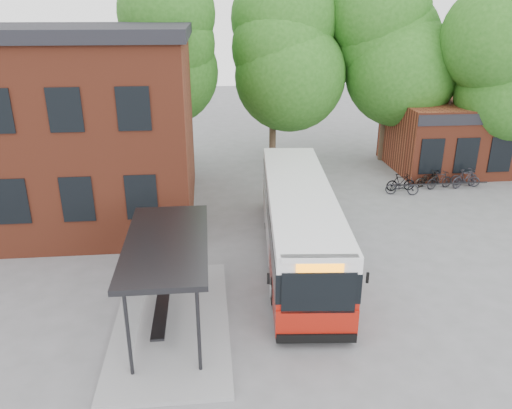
{
  "coord_description": "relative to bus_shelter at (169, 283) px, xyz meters",
  "views": [
    {
      "loc": [
        -3.19,
        -14.3,
        9.17
      ],
      "look_at": [
        -1.39,
        3.78,
        2.0
      ],
      "focal_mm": 35.0,
      "sensor_mm": 36.0,
      "label": 1
    }
  ],
  "objects": [
    {
      "name": "tree_2",
      "position": [
        12.5,
        17.0,
        4.05
      ],
      "size": [
        7.92,
        7.92,
        11.0
      ],
      "primitive_type": null,
      "color": "#215717",
      "rests_on": "ground"
    },
    {
      "name": "bicycle_5",
      "position": [
        15.25,
        11.27,
        -0.92
      ],
      "size": [
        1.85,
        1.06,
        1.07
      ],
      "primitive_type": "imported",
      "rotation": [
        0.0,
        0.0,
        1.9
      ],
      "color": "#252429",
      "rests_on": "ground"
    },
    {
      "name": "bicycle_7",
      "position": [
        15.37,
        11.47,
        -0.99
      ],
      "size": [
        1.57,
        0.97,
        0.91
      ],
      "primitive_type": "imported",
      "rotation": [
        0.0,
        0.0,
        1.18
      ],
      "color": "#27272D",
      "rests_on": "ground"
    },
    {
      "name": "tree_0",
      "position": [
        -1.5,
        17.0,
        4.05
      ],
      "size": [
        7.92,
        7.92,
        11.0
      ],
      "primitive_type": null,
      "color": "#215717",
      "rests_on": "ground"
    },
    {
      "name": "bicycle_3",
      "position": [
        13.77,
        11.22,
        -0.96
      ],
      "size": [
        1.69,
        0.86,
        0.98
      ],
      "primitive_type": "imported",
      "rotation": [
        0.0,
        0.0,
        1.83
      ],
      "color": "black",
      "rests_on": "ground"
    },
    {
      "name": "tree_3",
      "position": [
        17.5,
        13.0,
        3.19
      ],
      "size": [
        7.04,
        7.04,
        9.28
      ],
      "primitive_type": null,
      "color": "#215717",
      "rests_on": "ground"
    },
    {
      "name": "shop_row",
      "position": [
        19.5,
        15.0,
        0.55
      ],
      "size": [
        14.0,
        6.2,
        4.0
      ],
      "primitive_type": null,
      "color": "maroon",
      "rests_on": "ground"
    },
    {
      "name": "bicycle_0",
      "position": [
        11.39,
        10.48,
        -1.0
      ],
      "size": [
        1.8,
        0.95,
        0.9
      ],
      "primitive_type": "imported",
      "rotation": [
        0.0,
        0.0,
        1.36
      ],
      "color": "black",
      "rests_on": "ground"
    },
    {
      "name": "tree_1",
      "position": [
        5.5,
        18.0,
        3.75
      ],
      "size": [
        7.92,
        7.92,
        10.4
      ],
      "primitive_type": null,
      "color": "#215717",
      "rests_on": "ground"
    },
    {
      "name": "bicycle_2",
      "position": [
        13.26,
        11.62,
        -1.02
      ],
      "size": [
        1.74,
        1.05,
        0.86
      ],
      "primitive_type": "imported",
      "rotation": [
        0.0,
        0.0,
        1.88
      ],
      "color": "black",
      "rests_on": "ground"
    },
    {
      "name": "ground",
      "position": [
        4.5,
        1.0,
        -1.45
      ],
      "size": [
        100.0,
        100.0,
        0.0
      ],
      "primitive_type": "plane",
      "color": "slate"
    },
    {
      "name": "bicycle_4",
      "position": [
        13.39,
        11.76,
        -1.02
      ],
      "size": [
        1.72,
        1.16,
        0.86
      ],
      "primitive_type": "imported",
      "rotation": [
        0.0,
        0.0,
        1.97
      ],
      "color": "black",
      "rests_on": "ground"
    },
    {
      "name": "bicycle_1",
      "position": [
        11.54,
        11.1,
        -0.97
      ],
      "size": [
        1.6,
        0.51,
        0.95
      ],
      "primitive_type": "imported",
      "rotation": [
        0.0,
        0.0,
        1.61
      ],
      "color": "black",
      "rests_on": "ground"
    },
    {
      "name": "city_bus",
      "position": [
        4.69,
        4.02,
        0.01
      ],
      "size": [
        3.4,
        11.66,
        2.92
      ],
      "primitive_type": null,
      "rotation": [
        0.0,
        0.0,
        -0.08
      ],
      "color": "#99160C",
      "rests_on": "ground"
    },
    {
      "name": "bus_shelter",
      "position": [
        0.0,
        0.0,
        0.0
      ],
      "size": [
        3.6,
        7.0,
        2.9
      ],
      "primitive_type": null,
      "color": "#27272A",
      "rests_on": "ground"
    },
    {
      "name": "bike_rail",
      "position": [
        13.78,
        11.0,
        -1.26
      ],
      "size": [
        5.2,
        0.1,
        0.38
      ],
      "primitive_type": null,
      "color": "#27272A",
      "rests_on": "ground"
    }
  ]
}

